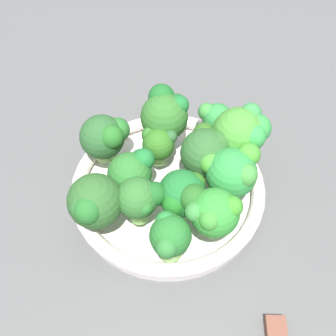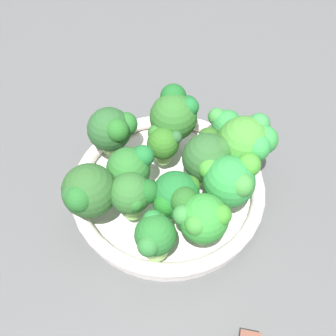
# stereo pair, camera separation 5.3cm
# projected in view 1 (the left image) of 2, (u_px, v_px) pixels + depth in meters

# --- Properties ---
(ground_plane) EXTENTS (1.30, 1.30, 0.03)m
(ground_plane) POSITION_uv_depth(u_px,v_px,m) (149.00, 223.00, 0.57)
(ground_plane) COLOR #515351
(bowl) EXTENTS (0.25, 0.25, 0.03)m
(bowl) POSITION_uv_depth(u_px,v_px,m) (168.00, 189.00, 0.57)
(bowl) COLOR silver
(bowl) RESTS_ON ground_plane
(broccoli_floret_0) EXTENTS (0.05, 0.05, 0.05)m
(broccoli_floret_0) POSITION_uv_depth(u_px,v_px,m) (158.00, 142.00, 0.55)
(broccoli_floret_0) COLOR #86C056
(broccoli_floret_0) RESTS_ON bowl
(broccoli_floret_1) EXTENTS (0.07, 0.07, 0.08)m
(broccoli_floret_1) POSITION_uv_depth(u_px,v_px,m) (242.00, 133.00, 0.54)
(broccoli_floret_1) COLOR #87CA58
(broccoli_floret_1) RESTS_ON bowl
(broccoli_floret_2) EXTENTS (0.06, 0.05, 0.07)m
(broccoli_floret_2) POSITION_uv_depth(u_px,v_px,m) (140.00, 198.00, 0.49)
(broccoli_floret_2) COLOR #85CB5A
(broccoli_floret_2) RESTS_ON bowl
(broccoli_floret_3) EXTENTS (0.06, 0.06, 0.07)m
(broccoli_floret_3) POSITION_uv_depth(u_px,v_px,m) (214.00, 213.00, 0.47)
(broccoli_floret_3) COLOR #98D16B
(broccoli_floret_3) RESTS_ON bowl
(broccoli_floret_4) EXTENTS (0.07, 0.07, 0.07)m
(broccoli_floret_4) POSITION_uv_depth(u_px,v_px,m) (207.00, 151.00, 0.54)
(broccoli_floret_4) COLOR #84B351
(broccoli_floret_4) RESTS_ON bowl
(broccoli_floret_5) EXTENTS (0.07, 0.07, 0.08)m
(broccoli_floret_5) POSITION_uv_depth(u_px,v_px,m) (166.00, 114.00, 0.57)
(broccoli_floret_5) COLOR #87C25B
(broccoli_floret_5) RESTS_ON bowl
(broccoli_floret_6) EXTENTS (0.06, 0.06, 0.07)m
(broccoli_floret_6) POSITION_uv_depth(u_px,v_px,m) (183.00, 194.00, 0.50)
(broccoli_floret_6) COLOR #9ED660
(broccoli_floret_6) RESTS_ON bowl
(broccoli_floret_7) EXTENTS (0.06, 0.05, 0.07)m
(broccoli_floret_7) POSITION_uv_depth(u_px,v_px,m) (132.00, 172.00, 0.52)
(broccoli_floret_7) COLOR #7CC354
(broccoli_floret_7) RESTS_ON bowl
(broccoli_floret_8) EXTENTS (0.07, 0.07, 0.07)m
(broccoli_floret_8) POSITION_uv_depth(u_px,v_px,m) (232.00, 172.00, 0.51)
(broccoli_floret_8) COLOR #98D46C
(broccoli_floret_8) RESTS_ON bowl
(broccoli_floret_9) EXTENTS (0.07, 0.06, 0.07)m
(broccoli_floret_9) POSITION_uv_depth(u_px,v_px,m) (105.00, 137.00, 0.55)
(broccoli_floret_9) COLOR #8ABE62
(broccoli_floret_9) RESTS_ON bowl
(broccoli_floret_10) EXTENTS (0.06, 0.06, 0.08)m
(broccoli_floret_10) POSITION_uv_depth(u_px,v_px,m) (94.00, 203.00, 0.48)
(broccoli_floret_10) COLOR #80AF58
(broccoli_floret_10) RESTS_ON bowl
(broccoli_floret_11) EXTENTS (0.04, 0.04, 0.06)m
(broccoli_floret_11) POSITION_uv_depth(u_px,v_px,m) (215.00, 119.00, 0.57)
(broccoli_floret_11) COLOR #8ECD5B
(broccoli_floret_11) RESTS_ON bowl
(broccoli_floret_12) EXTENTS (0.05, 0.05, 0.06)m
(broccoli_floret_12) POSITION_uv_depth(u_px,v_px,m) (170.00, 236.00, 0.47)
(broccoli_floret_12) COLOR #97CF67
(broccoli_floret_12) RESTS_ON bowl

